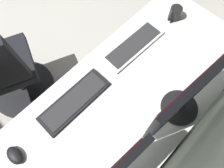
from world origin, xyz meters
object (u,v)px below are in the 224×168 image
at_px(monitor_primary, 195,90).
at_px(coffee_mug, 175,13).
at_px(drawer_pedestal, 122,123).
at_px(keyboard_main, 74,101).
at_px(keyboard_spare, 133,45).
at_px(office_chair, 4,75).
at_px(mouse_spare, 15,155).

bearing_deg(monitor_primary, coffee_mug, -140.08).
bearing_deg(coffee_mug, drawer_pedestal, 15.45).
bearing_deg(keyboard_main, keyboard_spare, -179.09).
bearing_deg(monitor_primary, office_chair, -62.53).
xyz_separation_m(monitor_primary, office_chair, (0.55, -1.05, -0.53)).
xyz_separation_m(keyboard_spare, coffee_mug, (-0.35, 0.04, 0.03)).
height_order(mouse_spare, office_chair, office_chair).
bearing_deg(monitor_primary, keyboard_main, -49.58).
bearing_deg(drawer_pedestal, keyboard_spare, -144.52).
height_order(drawer_pedestal, keyboard_main, keyboard_main).
height_order(mouse_spare, coffee_mug, coffee_mug).
bearing_deg(coffee_mug, keyboard_spare, -7.00).
bearing_deg(office_chair, monitor_primary, 117.47).
bearing_deg(office_chair, drawer_pedestal, 112.89).
bearing_deg(keyboard_main, coffee_mug, 177.63).
height_order(keyboard_main, mouse_spare, mouse_spare).
xyz_separation_m(coffee_mug, office_chair, (1.02, -0.66, -0.32)).
xyz_separation_m(drawer_pedestal, keyboard_spare, (-0.32, -0.23, 0.39)).
height_order(keyboard_main, coffee_mug, coffee_mug).
distance_m(monitor_primary, keyboard_spare, 0.52).
relative_size(drawer_pedestal, monitor_primary, 1.22).
xyz_separation_m(mouse_spare, office_chair, (-0.21, -0.62, -0.29)).
distance_m(monitor_primary, office_chair, 1.30).
xyz_separation_m(monitor_primary, mouse_spare, (0.76, -0.43, -0.24)).
bearing_deg(keyboard_main, drawer_pedestal, 128.62).
bearing_deg(mouse_spare, keyboard_main, -179.69).
relative_size(keyboard_main, mouse_spare, 4.05).
relative_size(drawer_pedestal, keyboard_main, 1.65).
height_order(drawer_pedestal, keyboard_spare, keyboard_spare).
bearing_deg(drawer_pedestal, mouse_spare, -20.97).
distance_m(keyboard_main, office_chair, 0.71).
bearing_deg(coffee_mug, keyboard_main, -2.37).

